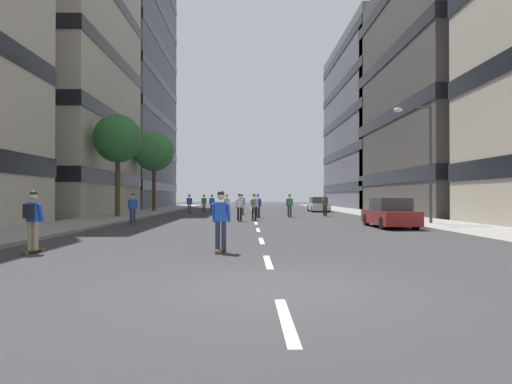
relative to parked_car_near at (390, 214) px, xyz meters
name	(u,v)px	position (x,y,z in m)	size (l,w,h in m)	color
ground_plane	(254,216)	(-6.84, 12.17, -0.70)	(160.30, 160.30, 0.00)	#333335
sidewalk_left	(138,214)	(-16.85, 15.51, -0.63)	(3.96, 73.47, 0.14)	gray
sidewalk_right	(368,214)	(3.18, 15.51, -0.63)	(3.96, 73.47, 0.14)	gray
lane_markings	(254,216)	(-6.84, 13.46, -0.70)	(0.16, 62.20, 0.01)	silver
building_left_mid	(17,63)	(-27.58, 16.13, 12.58)	(17.61, 16.76, 26.37)	#B2A893
building_left_far	(98,85)	(-27.58, 36.46, 15.93)	(17.61, 22.53, 33.07)	slate
building_right_mid	(484,92)	(13.90, 16.13, 10.22)	(17.61, 19.89, 21.65)	#4C4744
building_right_far	(403,123)	(13.90, 36.46, 10.83)	(17.61, 24.02, 22.89)	slate
parked_car_near	(390,214)	(0.00, 0.00, 0.00)	(1.82, 4.40, 1.52)	maroon
parked_car_mid	(318,205)	(0.00, 22.55, 0.00)	(1.82, 4.40, 1.52)	silver
street_tree_near	(118,139)	(-16.85, 9.66, 5.10)	(3.53, 3.53, 7.47)	#4C3823
street_tree_mid	(154,151)	(-16.85, 21.92, 5.45)	(4.04, 4.04, 8.06)	#4C3823
streetlamp_right	(424,151)	(2.41, 1.52, 3.44)	(2.13, 0.30, 6.50)	#3F3F44
skater_0	(204,202)	(-11.77, 21.88, 0.29)	(0.57, 0.92, 1.78)	brown
skater_1	(258,205)	(-6.58, 9.98, 0.29)	(0.57, 0.92, 1.78)	brown
skater_2	(33,217)	(-13.46, -9.77, 0.32)	(0.57, 0.92, 1.78)	brown
skater_3	(254,205)	(-6.92, 6.58, 0.32)	(0.57, 0.92, 1.78)	brown
skater_4	(221,218)	(-8.11, -9.71, 0.29)	(0.56, 0.92, 1.78)	brown
skater_5	(133,207)	(-13.95, 2.83, 0.29)	(0.56, 0.92, 1.78)	brown
skater_6	(227,203)	(-9.23, 17.17, 0.29)	(0.55, 0.92, 1.78)	brown
skater_7	(242,203)	(-7.82, 15.28, 0.32)	(0.57, 0.92, 1.78)	brown
skater_8	(289,204)	(-4.11, 11.13, 0.32)	(0.57, 0.92, 1.78)	brown
skater_9	(240,206)	(-7.86, 5.53, 0.29)	(0.55, 0.92, 1.78)	brown
skater_10	(325,204)	(-1.07, 12.71, 0.32)	(0.53, 0.90, 1.78)	brown
skater_11	(189,203)	(-12.86, 18.96, 0.29)	(0.54, 0.91, 1.78)	brown
skater_12	(212,203)	(-10.77, 19.57, 0.29)	(0.55, 0.92, 1.78)	brown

